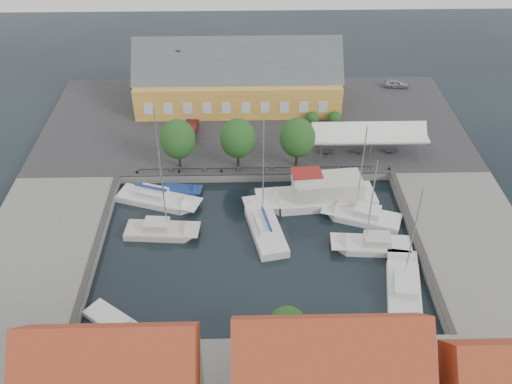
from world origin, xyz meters
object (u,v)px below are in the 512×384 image
at_px(tent_canopy, 369,135).
at_px(east_boat_c, 403,289).
at_px(launch_nw, 181,191).
at_px(warehouse, 234,80).
at_px(car_silver, 396,84).
at_px(trawler, 321,195).
at_px(west_boat_b, 160,232).
at_px(center_sailboat, 265,228).
at_px(east_boat_a, 363,217).
at_px(west_boat_a, 157,200).
at_px(launch_sw, 111,321).
at_px(east_boat_b, 373,246).
at_px(car_red, 190,130).

height_order(tent_canopy, east_boat_c, east_boat_c).
bearing_deg(launch_nw, warehouse, 73.30).
relative_size(car_silver, trawler, 0.26).
bearing_deg(west_boat_b, warehouse, 74.50).
bearing_deg(tent_canopy, center_sailboat, -134.31).
bearing_deg(launch_nw, east_boat_c, -36.13).
bearing_deg(east_boat_a, tent_canopy, 78.58).
bearing_deg(launch_nw, west_boat_a, -144.54).
height_order(center_sailboat, trawler, center_sailboat).
height_order(trawler, launch_sw, trawler).
bearing_deg(east_boat_b, east_boat_a, 92.40).
bearing_deg(trawler, west_boat_b, -163.76).
distance_m(east_boat_a, east_boat_c, 10.86).
xyz_separation_m(car_silver, launch_sw, (-34.96, -43.62, -1.52)).
height_order(warehouse, tent_canopy, warehouse).
distance_m(east_boat_a, launch_sw, 28.46).
xyz_separation_m(west_boat_b, launch_sw, (-3.06, -11.89, -0.17)).
bearing_deg(east_boat_a, west_boat_b, -175.07).
distance_m(launch_sw, launch_nw, 19.82).
relative_size(east_boat_a, launch_sw, 2.15).
relative_size(warehouse, west_boat_b, 2.64).
relative_size(tent_canopy, west_boat_a, 1.09).
bearing_deg(east_boat_a, warehouse, 119.03).
xyz_separation_m(car_silver, east_boat_b, (-9.86, -34.52, -1.35)).
xyz_separation_m(east_boat_a, launch_sw, (-24.90, -13.77, -0.17)).
height_order(car_red, trawler, trawler).
bearing_deg(east_boat_a, center_sailboat, -170.94).
distance_m(car_red, west_boat_b, 18.55).
bearing_deg(center_sailboat, east_boat_b, -15.02).
distance_m(car_silver, launch_sw, 55.92).
xyz_separation_m(car_red, trawler, (15.62, -13.27, -0.78)).
distance_m(east_boat_c, west_boat_a, 28.64).
distance_m(car_silver, launch_nw, 38.91).
xyz_separation_m(warehouse, east_boat_b, (14.42, -30.29, -4.17)).
distance_m(east_boat_b, west_boat_b, 22.22).
relative_size(tent_canopy, center_sailboat, 1.04).
bearing_deg(car_red, tent_canopy, -6.36).
distance_m(car_red, east_boat_b, 29.23).
height_order(car_red, center_sailboat, center_sailboat).
bearing_deg(west_boat_a, east_boat_b, -19.78).
height_order(east_boat_c, west_boat_b, east_boat_c).
bearing_deg(launch_sw, east_boat_b, 19.93).
xyz_separation_m(west_boat_b, launch_nw, (1.59, 7.38, -0.17)).
distance_m(trawler, launch_sw, 26.74).
bearing_deg(east_boat_b, west_boat_a, 160.22).
bearing_deg(west_boat_b, east_boat_c, -20.33).
height_order(center_sailboat, east_boat_b, center_sailboat).
relative_size(east_boat_b, launch_sw, 2.01).
distance_m(tent_canopy, east_boat_b, 16.92).
xyz_separation_m(car_silver, east_boat_c, (-8.13, -40.55, -1.35)).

